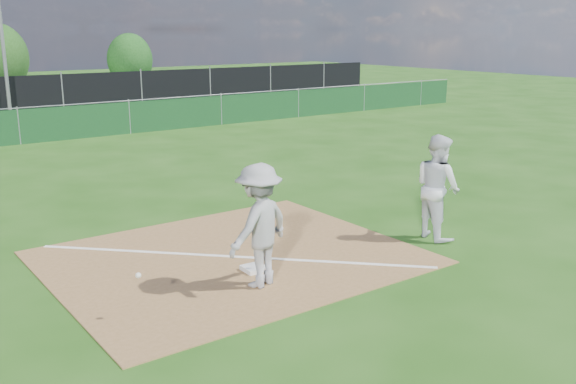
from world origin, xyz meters
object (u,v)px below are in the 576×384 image
Objects in this scene: light_pole at (1,26)px; play_at_first at (259,225)px; runner at (437,187)px; tree_right at (130,59)px; first_base at (254,268)px; car_right at (35,92)px.

play_at_first is (-1.80, -23.02, -3.02)m from light_pole.
runner is 0.55× the size of tree_right.
light_pole is 22.51× the size of first_base.
play_at_first is (-0.25, -0.54, 0.92)m from first_base.
car_right is 10.27m from tree_right.
car_right is at bearing 81.59° from first_base.
first_base is 1.10m from play_at_first.
car_right is at bearing 81.24° from play_at_first.
tree_right is (8.35, 34.45, 0.87)m from runner.
tree_right is at bearing -1.90° from runner.
first_base is at bearing 154.03° from car_right.
tree_right reaches higher than first_base.
tree_right is at bearing 70.25° from play_at_first.
light_pole is at bearing 86.07° from first_base.
light_pole is 4.04× the size of runner.
runner is at bearing 161.80° from car_right.
car_right is (0.31, 28.18, -0.40)m from runner.
runner reaches higher than first_base.
first_base is 3.92m from runner.
light_pole is 2.95× the size of play_at_first.
play_at_first is at bearing 102.00° from runner.
car_right is (4.09, 27.65, 0.53)m from first_base.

